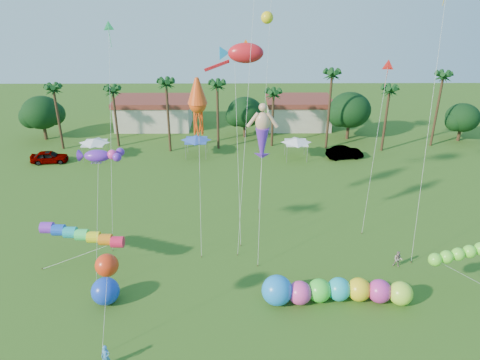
{
  "coord_description": "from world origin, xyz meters",
  "views": [
    {
      "loc": [
        -0.23,
        -24.79,
        25.52
      ],
      "look_at": [
        0.0,
        10.0,
        9.0
      ],
      "focal_mm": 35.0,
      "sensor_mm": 36.0,
      "label": 1
    }
  ],
  "objects_px": {
    "car_b": "(345,153)",
    "spectator_b": "(398,259)",
    "caterpillar_inflatable": "(331,291)",
    "car_a": "(49,157)",
    "spectator_a": "(106,356)",
    "blue_ball": "(105,291)"
  },
  "relations": [
    {
      "from": "car_b",
      "to": "blue_ball",
      "type": "distance_m",
      "value": 39.96
    },
    {
      "from": "caterpillar_inflatable",
      "to": "blue_ball",
      "type": "height_order",
      "value": "caterpillar_inflatable"
    },
    {
      "from": "car_a",
      "to": "spectator_b",
      "type": "distance_m",
      "value": 47.25
    },
    {
      "from": "car_a",
      "to": "car_b",
      "type": "xyz_separation_m",
      "value": [
        41.0,
        1.3,
        -0.0
      ]
    },
    {
      "from": "spectator_a",
      "to": "blue_ball",
      "type": "distance_m",
      "value": 6.83
    },
    {
      "from": "blue_ball",
      "to": "car_b",
      "type": "bearing_deg",
      "value": 49.68
    },
    {
      "from": "caterpillar_inflatable",
      "to": "car_a",
      "type": "bearing_deg",
      "value": 138.76
    },
    {
      "from": "car_a",
      "to": "car_b",
      "type": "distance_m",
      "value": 41.02
    },
    {
      "from": "car_b",
      "to": "spectator_b",
      "type": "height_order",
      "value": "car_b"
    },
    {
      "from": "spectator_b",
      "to": "blue_ball",
      "type": "relative_size",
      "value": 0.69
    },
    {
      "from": "caterpillar_inflatable",
      "to": "car_b",
      "type": "bearing_deg",
      "value": 75.93
    },
    {
      "from": "car_b",
      "to": "caterpillar_inflatable",
      "type": "xyz_separation_m",
      "value": [
        -7.54,
        -30.46,
        0.22
      ]
    },
    {
      "from": "spectator_b",
      "to": "caterpillar_inflatable",
      "type": "height_order",
      "value": "caterpillar_inflatable"
    },
    {
      "from": "spectator_a",
      "to": "spectator_b",
      "type": "distance_m",
      "value": 26.24
    },
    {
      "from": "car_a",
      "to": "car_b",
      "type": "height_order",
      "value": "car_a"
    },
    {
      "from": "spectator_b",
      "to": "car_b",
      "type": "bearing_deg",
      "value": 110.83
    },
    {
      "from": "car_b",
      "to": "caterpillar_inflatable",
      "type": "relative_size",
      "value": 0.41
    },
    {
      "from": "car_a",
      "to": "spectator_a",
      "type": "distance_m",
      "value": 39.53
    },
    {
      "from": "car_b",
      "to": "spectator_b",
      "type": "relative_size",
      "value": 3.23
    },
    {
      "from": "car_b",
      "to": "caterpillar_inflatable",
      "type": "distance_m",
      "value": 31.37
    },
    {
      "from": "car_b",
      "to": "blue_ball",
      "type": "xyz_separation_m",
      "value": [
        -25.86,
        -30.47,
        0.3
      ]
    },
    {
      "from": "car_b",
      "to": "spectator_b",
      "type": "xyz_separation_m",
      "value": [
        -0.54,
        -25.71,
        -0.05
      ]
    }
  ]
}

